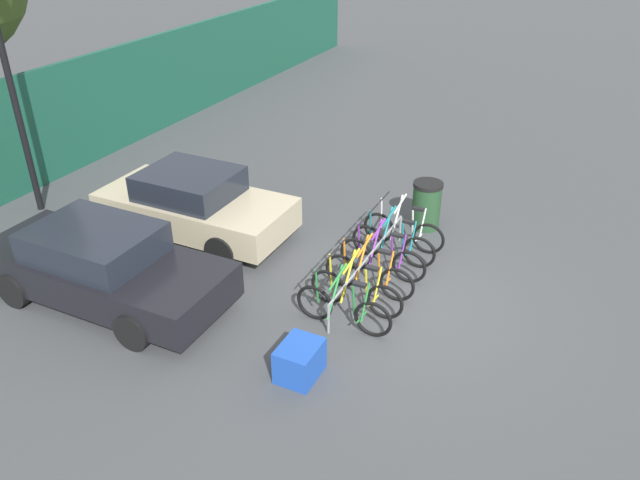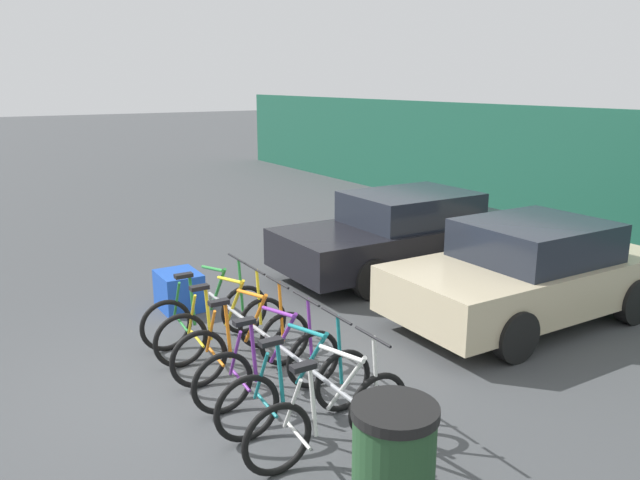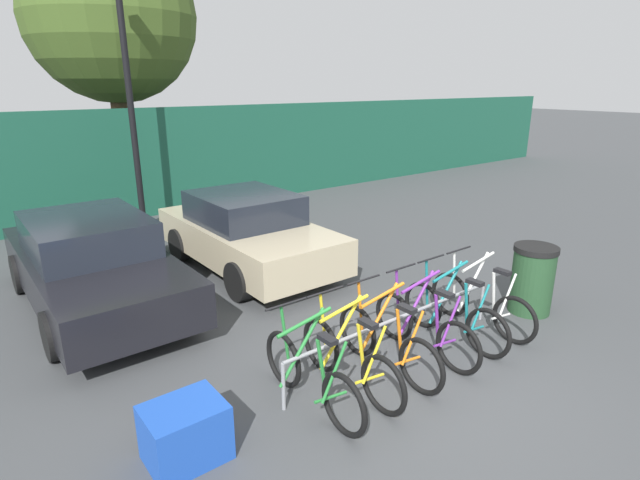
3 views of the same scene
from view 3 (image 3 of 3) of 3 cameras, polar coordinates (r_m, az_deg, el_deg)
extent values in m
plane|color=#424447|center=(5.94, 11.43, -16.61)|extent=(120.00, 120.00, 0.00)
cube|color=#19513D|center=(13.32, -20.81, 8.04)|extent=(36.00, 0.16, 2.71)
cylinder|color=gray|center=(6.26, 9.09, -8.72)|extent=(3.44, 0.04, 0.04)
cylinder|color=gray|center=(5.43, -4.20, -16.38)|extent=(0.04, 0.04, 0.55)
cylinder|color=gray|center=(7.62, 17.99, -6.74)|extent=(0.04, 0.04, 0.55)
torus|color=black|center=(5.08, 2.72, -18.29)|extent=(0.06, 0.66, 0.66)
torus|color=black|center=(5.78, -4.22, -13.43)|extent=(0.06, 0.66, 0.66)
cylinder|color=#288438|center=(5.36, -2.06, -12.12)|extent=(0.60, 0.04, 0.76)
cylinder|color=#288438|center=(5.17, -1.76, -9.37)|extent=(0.68, 0.04, 0.16)
cylinder|color=#288438|center=(5.15, 0.19, -14.18)|extent=(0.14, 0.04, 0.63)
cylinder|color=#288438|center=(5.01, 1.65, -14.88)|extent=(0.32, 0.03, 0.58)
cylinder|color=#288438|center=(5.22, 1.23, -17.51)|extent=(0.40, 0.03, 0.08)
cylinder|color=#288438|center=(5.58, -4.06, -10.57)|extent=(0.12, 0.04, 0.69)
cylinder|color=black|center=(5.38, -3.89, -7.31)|extent=(0.52, 0.03, 0.03)
cube|color=black|center=(4.92, 0.87, -11.26)|extent=(0.10, 0.22, 0.05)
torus|color=black|center=(5.38, 7.24, -16.13)|extent=(0.06, 0.66, 0.66)
torus|color=black|center=(6.05, 0.09, -11.87)|extent=(0.06, 0.66, 0.66)
cylinder|color=yellow|center=(5.64, 2.41, -10.48)|extent=(0.60, 0.04, 0.76)
cylinder|color=yellow|center=(5.47, 2.81, -7.81)|extent=(0.68, 0.04, 0.16)
cylinder|color=yellow|center=(5.45, 4.73, -12.32)|extent=(0.14, 0.04, 0.63)
cylinder|color=yellow|center=(5.32, 6.22, -12.91)|extent=(0.32, 0.03, 0.58)
cylinder|color=yellow|center=(5.51, 5.72, -15.48)|extent=(0.40, 0.03, 0.08)
cylinder|color=yellow|center=(5.86, 0.34, -9.08)|extent=(0.12, 0.04, 0.69)
cylinder|color=black|center=(5.67, 0.61, -5.94)|extent=(0.52, 0.03, 0.03)
cube|color=black|center=(5.23, 5.52, -9.48)|extent=(0.10, 0.22, 0.05)
torus|color=black|center=(5.75, 11.50, -13.96)|extent=(0.06, 0.66, 0.66)
torus|color=black|center=(6.38, 4.29, -10.26)|extent=(0.06, 0.66, 0.66)
cylinder|color=orange|center=(6.00, 6.73, -8.81)|extent=(0.60, 0.04, 0.76)
cylinder|color=orange|center=(5.83, 7.20, -6.26)|extent=(0.68, 0.04, 0.16)
cylinder|color=orange|center=(5.82, 9.06, -10.46)|extent=(0.14, 0.04, 0.63)
cylinder|color=orange|center=(5.69, 10.55, -10.94)|extent=(0.32, 0.03, 0.58)
cylinder|color=orange|center=(5.87, 9.99, -13.42)|extent=(0.40, 0.03, 0.08)
cylinder|color=orange|center=(6.20, 4.63, -7.57)|extent=(0.12, 0.04, 0.69)
cylinder|color=black|center=(6.02, 4.98, -4.56)|extent=(0.52, 0.03, 0.03)
cube|color=black|center=(5.61, 9.91, -7.72)|extent=(0.10, 0.22, 0.05)
torus|color=black|center=(6.20, 15.56, -11.78)|extent=(0.06, 0.66, 0.66)
torus|color=black|center=(6.79, 8.44, -8.60)|extent=(0.06, 0.66, 0.66)
cylinder|color=#752D99|center=(6.43, 10.93, -7.13)|extent=(0.60, 0.04, 0.76)
cylinder|color=#752D99|center=(6.28, 11.45, -4.71)|extent=(0.68, 0.04, 0.16)
cylinder|color=#752D99|center=(6.26, 13.21, -8.59)|extent=(0.14, 0.04, 0.63)
cylinder|color=#752D99|center=(6.14, 14.68, -8.98)|extent=(0.32, 0.03, 0.58)
cylinder|color=#752D99|center=(6.31, 14.08, -11.35)|extent=(0.40, 0.03, 0.08)
cylinder|color=#752D99|center=(6.62, 8.84, -6.04)|extent=(0.12, 0.04, 0.69)
cylinder|color=black|center=(6.45, 9.26, -3.18)|extent=(0.52, 0.03, 0.03)
cube|color=black|center=(6.07, 14.11, -5.99)|extent=(0.10, 0.22, 0.05)
torus|color=black|center=(6.63, 18.63, -10.08)|extent=(0.06, 0.66, 0.66)
torus|color=black|center=(7.18, 11.68, -7.27)|extent=(0.06, 0.66, 0.66)
cylinder|color=#197A7F|center=(6.84, 14.17, -5.80)|extent=(0.60, 0.04, 0.76)
cylinder|color=#197A7F|center=(6.70, 14.71, -3.49)|extent=(0.68, 0.04, 0.16)
cylinder|color=#197A7F|center=(6.69, 16.39, -7.12)|extent=(0.14, 0.04, 0.63)
cylinder|color=#197A7F|center=(6.58, 17.81, -7.45)|extent=(0.32, 0.03, 0.58)
cylinder|color=#197A7F|center=(6.73, 17.19, -9.71)|extent=(0.40, 0.03, 0.08)
cylinder|color=#197A7F|center=(7.02, 12.11, -4.82)|extent=(0.12, 0.04, 0.69)
cylinder|color=black|center=(6.87, 12.57, -2.10)|extent=(0.52, 0.03, 0.03)
cube|color=black|center=(6.51, 17.30, -4.64)|extent=(0.10, 0.22, 0.05)
torus|color=black|center=(7.09, 21.36, -8.51)|extent=(0.06, 0.66, 0.66)
torus|color=black|center=(7.61, 14.63, -6.02)|extent=(0.06, 0.66, 0.66)
cylinder|color=silver|center=(7.29, 17.09, -4.57)|extent=(0.60, 0.04, 0.76)
cylinder|color=silver|center=(7.16, 17.65, -2.39)|extent=(0.68, 0.04, 0.16)
cylinder|color=silver|center=(7.15, 19.23, -5.77)|extent=(0.14, 0.04, 0.63)
cylinder|color=silver|center=(7.04, 20.60, -6.05)|extent=(0.32, 0.03, 0.58)
cylinder|color=silver|center=(7.19, 19.98, -8.20)|extent=(0.40, 0.03, 0.08)
cylinder|color=silver|center=(7.46, 15.09, -3.69)|extent=(0.12, 0.04, 0.69)
cylinder|color=black|center=(7.31, 15.57, -1.11)|extent=(0.52, 0.03, 0.03)
cube|color=black|center=(6.98, 20.14, -3.42)|extent=(0.10, 0.22, 0.05)
cube|color=black|center=(8.32, -24.38, -3.25)|extent=(1.80, 4.53, 0.62)
cube|color=#1E232D|center=(8.26, -25.06, 0.68)|extent=(1.58, 2.08, 0.52)
cylinder|color=black|center=(9.52, -31.11, -3.32)|extent=(0.20, 0.64, 0.64)
cylinder|color=black|center=(9.80, -21.28, -1.37)|extent=(0.20, 0.64, 0.64)
cylinder|color=black|center=(7.08, -28.22, -9.58)|extent=(0.20, 0.64, 0.64)
cylinder|color=black|center=(7.46, -15.25, -6.64)|extent=(0.20, 0.64, 0.64)
cube|color=#C1B28E|center=(9.22, -8.22, 0.14)|extent=(1.80, 4.01, 0.62)
cube|color=#1E232D|center=(9.16, -8.69, 3.69)|extent=(1.58, 1.85, 0.52)
cylinder|color=black|center=(9.96, -15.78, -0.53)|extent=(0.20, 0.64, 0.64)
cylinder|color=black|center=(10.67, -7.30, 1.21)|extent=(0.20, 0.64, 0.64)
cylinder|color=black|center=(7.96, -9.31, -4.67)|extent=(0.20, 0.64, 0.64)
cylinder|color=black|center=(8.83, 0.45, -2.15)|extent=(0.20, 0.64, 0.64)
cylinder|color=black|center=(12.20, -20.68, 12.86)|extent=(0.14, 0.14, 5.06)
cylinder|color=#234728|center=(8.07, 23.07, -4.42)|extent=(0.60, 0.60, 0.95)
cylinder|color=black|center=(7.90, 23.51, -0.95)|extent=(0.63, 0.63, 0.08)
cube|color=blue|center=(4.99, -15.14, -20.47)|extent=(0.70, 0.56, 0.55)
cylinder|color=brown|center=(15.13, -21.35, 10.13)|extent=(0.52, 0.52, 3.29)
sphere|color=#425B23|center=(15.12, -22.83, 22.51)|extent=(4.37, 4.37, 4.37)
camera|label=1|loc=(5.83, -130.98, 21.15)|focal=35.00mm
camera|label=2|loc=(9.83, 47.74, 11.65)|focal=35.00mm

